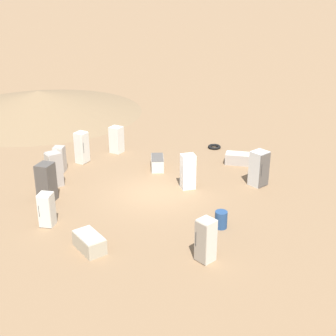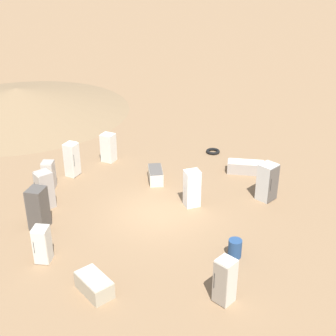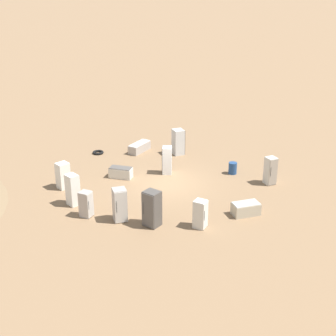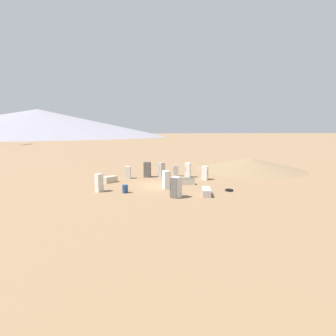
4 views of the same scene
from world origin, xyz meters
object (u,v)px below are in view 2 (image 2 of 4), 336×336
(discarded_fridge_7, at_px, (38,208))
(rusty_barrel, at_px, (235,248))
(discarded_fridge_2, at_px, (42,245))
(discarded_fridge_8, at_px, (192,188))
(scrap_tire, at_px, (213,151))
(discarded_fridge_3, at_px, (94,285))
(discarded_fridge_5, at_px, (109,147))
(discarded_fridge_11, at_px, (267,182))
(discarded_fridge_0, at_px, (49,175))
(discarded_fridge_10, at_px, (72,159))
(discarded_fridge_9, at_px, (45,190))
(discarded_fridge_4, at_px, (246,167))
(discarded_fridge_6, at_px, (225,281))
(discarded_fridge_1, at_px, (156,175))

(discarded_fridge_7, height_order, rusty_barrel, discarded_fridge_7)
(discarded_fridge_2, distance_m, discarded_fridge_8, 7.28)
(discarded_fridge_2, height_order, scrap_tire, discarded_fridge_2)
(discarded_fridge_3, relative_size, rusty_barrel, 2.14)
(discarded_fridge_5, relative_size, scrap_tire, 2.01)
(discarded_fridge_2, height_order, discarded_fridge_11, discarded_fridge_11)
(discarded_fridge_0, distance_m, discarded_fridge_10, 1.67)
(discarded_fridge_8, bearing_deg, discarded_fridge_7, 176.36)
(rusty_barrel, bearing_deg, discarded_fridge_9, 152.12)
(discarded_fridge_4, relative_size, scrap_tire, 2.56)
(discarded_fridge_2, relative_size, discarded_fridge_5, 0.93)
(discarded_fridge_3, distance_m, scrap_tire, 13.11)
(discarded_fridge_3, distance_m, discarded_fridge_9, 6.69)
(rusty_barrel, bearing_deg, discarded_fridge_10, 134.06)
(discarded_fridge_4, bearing_deg, scrap_tire, 39.10)
(discarded_fridge_2, xyz_separation_m, discarded_fridge_11, (9.79, 4.28, 0.17))
(discarded_fridge_11, bearing_deg, discarded_fridge_8, -34.95)
(discarded_fridge_4, xyz_separation_m, discarded_fridge_8, (-3.22, -3.22, 0.58))
(discarded_fridge_4, xyz_separation_m, discarded_fridge_7, (-9.97, -4.73, 0.62))
(discarded_fridge_6, distance_m, discarded_fridge_10, 11.85)
(discarded_fridge_11, bearing_deg, discarded_fridge_6, 24.29)
(discarded_fridge_0, relative_size, discarded_fridge_5, 0.89)
(discarded_fridge_3, height_order, scrap_tire, discarded_fridge_3)
(discarded_fridge_7, xyz_separation_m, scrap_tire, (8.60, 7.40, -0.86))
(discarded_fridge_2, xyz_separation_m, discarded_fridge_4, (9.38, 7.11, -0.42))
(discarded_fridge_1, bearing_deg, discarded_fridge_0, 1.21)
(discarded_fridge_3, distance_m, discarded_fridge_11, 9.88)
(discarded_fridge_2, distance_m, discarded_fridge_7, 2.45)
(discarded_fridge_2, relative_size, discarded_fridge_7, 0.79)
(discarded_fridge_3, height_order, discarded_fridge_9, discarded_fridge_9)
(scrap_tire, bearing_deg, discarded_fridge_8, -107.45)
(discarded_fridge_8, relative_size, rusty_barrel, 2.36)
(discarded_fridge_3, height_order, discarded_fridge_5, discarded_fridge_5)
(discarded_fridge_7, height_order, discarded_fridge_8, discarded_fridge_7)
(discarded_fridge_0, xyz_separation_m, discarded_fridge_7, (0.19, -3.63, 0.24))
(discarded_fridge_0, distance_m, discarded_fridge_1, 5.36)
(discarded_fridge_8, bearing_deg, scrap_tire, 56.26)
(discarded_fridge_2, height_order, discarded_fridge_6, discarded_fridge_6)
(discarded_fridge_1, xyz_separation_m, discarded_fridge_3, (-2.42, -8.36, -0.00))
(discarded_fridge_2, xyz_separation_m, discarded_fridge_8, (6.15, 3.89, 0.15))
(discarded_fridge_8, relative_size, scrap_tire, 2.25)
(discarded_fridge_6, bearing_deg, discarded_fridge_2, 25.29)
(discarded_fridge_7, relative_size, discarded_fridge_8, 1.05)
(discarded_fridge_8, bearing_deg, discarded_fridge_6, -102.19)
(discarded_fridge_1, bearing_deg, discarded_fridge_9, 20.68)
(discarded_fridge_1, height_order, rusty_barrel, rusty_barrel)
(discarded_fridge_2, relative_size, discarded_fridge_9, 0.83)
(discarded_fridge_7, bearing_deg, discarded_fridge_1, -33.87)
(discarded_fridge_1, bearing_deg, scrap_tire, -139.06)
(scrap_tire, distance_m, rusty_barrel, 9.94)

